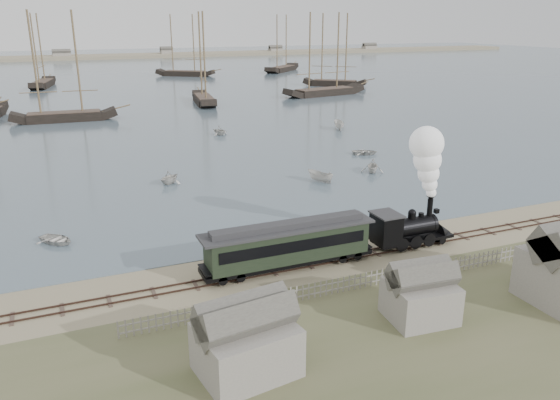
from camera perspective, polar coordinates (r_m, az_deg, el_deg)
name	(u,v)px	position (r m, az deg, el deg)	size (l,w,h in m)	color
ground	(309,253)	(44.93, 3.04, -5.56)	(600.00, 600.00, 0.00)	tan
harbor_water	(101,73)	(208.46, -18.21, 12.47)	(600.00, 336.00, 0.06)	#485C67
rail_track	(320,262)	(43.29, 4.20, -6.49)	(120.00, 1.80, 0.16)	#3B2720
picket_fence_west	(266,308)	(36.86, -1.43, -11.23)	(19.00, 0.10, 1.20)	gray
picket_fence_east	(494,264)	(46.16, 21.48, -6.22)	(15.00, 0.10, 1.20)	gray
shed_left	(247,372)	(31.10, -3.47, -17.49)	(5.00, 4.00, 4.10)	gray
shed_mid	(418,318)	(36.80, 14.27, -11.90)	(4.00, 3.50, 3.60)	gray
far_spit	(84,59)	(288.03, -19.77, 13.70)	(500.00, 20.00, 1.80)	tan
locomotive	(424,194)	(46.52, 14.77, 0.57)	(7.78, 2.90, 9.70)	black
passenger_coach	(288,243)	(41.38, 0.87, -4.55)	(13.58, 2.62, 3.30)	black
beached_dinghy	(296,247)	(45.05, 1.68, -4.92)	(3.84, 2.75, 0.80)	beige
rowboat_0	(56,239)	(50.24, -22.33, -3.83)	(3.33, 2.38, 0.69)	beige
rowboat_1	(170,177)	(64.40, -11.47, 2.36)	(3.02, 2.61, 1.59)	beige
rowboat_2	(320,176)	(64.02, 4.21, 2.47)	(3.41, 1.28, 1.32)	beige
rowboat_3	(365,152)	(78.09, 8.85, 4.99)	(3.58, 2.56, 0.74)	beige
rowboat_4	(373,166)	(68.85, 9.65, 3.55)	(3.20, 2.77, 1.69)	beige
rowboat_5	(339,125)	(95.70, 6.17, 7.79)	(3.93, 1.48, 1.52)	beige
rowboat_7	(220,130)	(90.92, -6.32, 7.25)	(2.98, 2.57, 1.57)	beige
schooner_2	(58,66)	(109.63, -22.15, 12.80)	(18.83, 4.35, 20.00)	black
schooner_3	(202,58)	(125.33, -8.14, 14.46)	(17.49, 4.04, 20.00)	black
schooner_4	(325,54)	(139.00, 4.76, 14.94)	(22.52, 5.20, 20.00)	black
schooner_5	(335,50)	(158.82, 5.81, 15.33)	(17.73, 4.09, 20.00)	black
schooner_7	(38,50)	(169.90, -23.94, 14.11)	(19.15, 4.42, 20.00)	black
schooner_8	(184,45)	(190.14, -10.03, 15.64)	(19.87, 4.58, 20.00)	black
schooner_9	(282,43)	(205.06, 0.22, 16.09)	(22.59, 5.21, 20.00)	black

